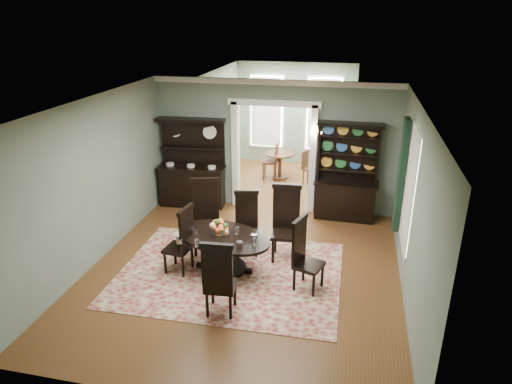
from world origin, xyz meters
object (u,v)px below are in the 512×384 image
sideboard (193,176)px  parlor_table (280,162)px  dining_table (224,246)px  welsh_dresser (346,185)px

sideboard → parlor_table: 2.83m
parlor_table → dining_table: bearing=-91.9°
dining_table → welsh_dresser: bearing=72.7°
dining_table → welsh_dresser: (2.02, 2.78, 0.30)m
sideboard → parlor_table: size_ratio=2.63×
sideboard → parlor_table: bearing=48.0°
sideboard → dining_table: bearing=-64.8°
welsh_dresser → parlor_table: (-1.86, 2.22, -0.31)m
welsh_dresser → sideboard: bearing=-178.2°
parlor_table → welsh_dresser: bearing=-50.1°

